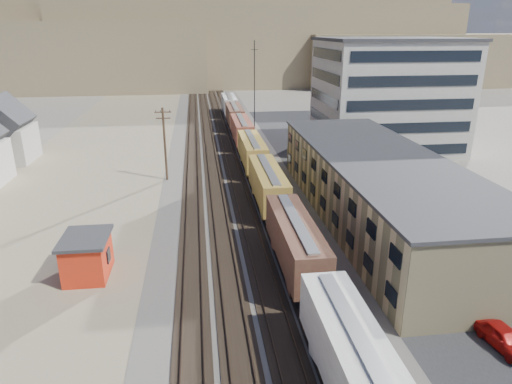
{
  "coord_description": "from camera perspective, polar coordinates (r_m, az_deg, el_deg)",
  "views": [
    {
      "loc": [
        -4.03,
        -19.25,
        19.75
      ],
      "look_at": [
        2.0,
        27.12,
        3.0
      ],
      "focal_mm": 32.0,
      "sensor_mm": 36.0,
      "label": 1
    }
  ],
  "objects": [
    {
      "name": "freight_train",
      "position": [
        60.06,
        0.39,
        3.31
      ],
      "size": [
        3.0,
        119.74,
        4.46
      ],
      "color": "black",
      "rests_on": "ground"
    },
    {
      "name": "warehouse",
      "position": [
        50.78,
        15.01,
        0.53
      ],
      "size": [
        12.4,
        40.4,
        7.25
      ],
      "color": "tan",
      "rests_on": "ground"
    },
    {
      "name": "hills_north",
      "position": [
        187.3,
        -6.43,
        17.87
      ],
      "size": [
        265.0,
        80.0,
        32.0
      ],
      "color": "brown",
      "rests_on": "ground"
    },
    {
      "name": "parked_car_far",
      "position": [
        74.12,
        19.7,
        3.68
      ],
      "size": [
        3.19,
        4.73,
        1.49
      ],
      "primitive_type": "imported",
      "rotation": [
        0.0,
        0.0,
        -0.36
      ],
      "color": "white",
      "rests_on": "ground"
    },
    {
      "name": "utility_pole_north",
      "position": [
        63.09,
        -11.33,
        6.08
      ],
      "size": [
        2.2,
        0.32,
        10.0
      ],
      "color": "#382619",
      "rests_on": "ground"
    },
    {
      "name": "maintenance_shed",
      "position": [
        41.02,
        -20.35,
        -7.5
      ],
      "size": [
        3.86,
        4.97,
        3.62
      ],
      "color": "red",
      "rests_on": "ground"
    },
    {
      "name": "parked_car_red",
      "position": [
        35.22,
        28.57,
        -15.7
      ],
      "size": [
        2.25,
        4.48,
        1.46
      ],
      "primitive_type": "imported",
      "rotation": [
        0.0,
        0.0,
        0.12
      ],
      "color": "#AC120F",
      "rests_on": "ground"
    },
    {
      "name": "radio_mast",
      "position": [
        80.58,
        -0.2,
        12.13
      ],
      "size": [
        1.2,
        0.16,
        18.0
      ],
      "color": "black",
      "rests_on": "ground"
    },
    {
      "name": "parked_car_blue",
      "position": [
        85.7,
        13.67,
        6.33
      ],
      "size": [
        5.31,
        5.53,
        1.46
      ],
      "primitive_type": "imported",
      "rotation": [
        0.0,
        0.0,
        0.73
      ],
      "color": "navy",
      "rests_on": "ground"
    },
    {
      "name": "ballast_bed",
      "position": [
        72.11,
        -3.93,
        3.79
      ],
      "size": [
        18.0,
        200.0,
        0.06
      ],
      "primitive_type": "cube",
      "color": "#4C4742",
      "rests_on": "ground"
    },
    {
      "name": "dirt_yard",
      "position": [
        64.45,
        -21.36,
        0.48
      ],
      "size": [
        24.0,
        180.0,
        0.03
      ],
      "primitive_type": "cube",
      "color": "gray",
      "rests_on": "ground"
    },
    {
      "name": "rail_tracks",
      "position": [
        72.06,
        -4.37,
        3.84
      ],
      "size": [
        11.4,
        200.0,
        0.24
      ],
      "color": "black",
      "rests_on": "ground"
    },
    {
      "name": "office_tower",
      "position": [
        81.48,
        16.11,
        11.56
      ],
      "size": [
        22.6,
        18.6,
        18.45
      ],
      "color": "#9E998E",
      "rests_on": "ground"
    },
    {
      "name": "asphalt_lot",
      "position": [
        63.32,
        17.29,
        0.63
      ],
      "size": [
        26.0,
        120.0,
        0.04
      ],
      "primitive_type": "cube",
      "color": "#232326",
      "rests_on": "ground"
    }
  ]
}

